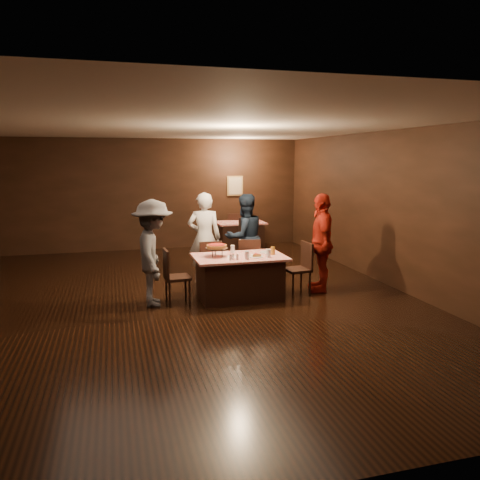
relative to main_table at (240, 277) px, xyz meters
name	(u,v)px	position (x,y,z in m)	size (l,w,h in m)	color
room	(183,178)	(-0.95, 0.13, 1.75)	(10.00, 10.04, 3.02)	black
main_table	(240,277)	(0.00, 0.00, 0.00)	(1.60, 1.00, 0.77)	#B4150C
back_table	(240,236)	(1.19, 4.33, 0.00)	(1.30, 0.90, 0.77)	red
chair_far_left	(209,264)	(-0.40, 0.75, 0.09)	(0.42, 0.42, 0.95)	black
chair_far_right	(249,262)	(0.40, 0.75, 0.09)	(0.42, 0.42, 0.95)	black
chair_end_left	(177,276)	(-1.10, 0.00, 0.09)	(0.42, 0.42, 0.95)	black
chair_end_right	(297,268)	(1.10, 0.00, 0.09)	(0.42, 0.42, 0.95)	black
chair_back_near	(247,237)	(1.19, 3.63, 0.09)	(0.42, 0.42, 0.95)	black
chair_back_far	(235,230)	(1.19, 4.93, 0.09)	(0.42, 0.42, 0.95)	black
diner_white_jacket	(204,238)	(-0.38, 1.26, 0.52)	(0.66, 0.43, 1.81)	white
diner_navy_hoodie	(245,237)	(0.45, 1.26, 0.50)	(0.86, 0.67, 1.76)	#152031
diner_grey_knit	(153,253)	(-1.49, 0.01, 0.51)	(1.16, 0.67, 1.80)	#515155
diner_red_shirt	(321,243)	(1.60, 0.09, 0.53)	(1.07, 0.45, 1.83)	#A01B0F
pizza_stand	(217,246)	(-0.40, 0.05, 0.57)	(0.38, 0.38, 0.22)	black
plate_with_slice	(256,256)	(0.25, -0.18, 0.41)	(0.25, 0.25, 0.06)	white
plate_empty	(267,252)	(0.55, 0.15, 0.39)	(0.25, 0.25, 0.01)	white
glass_front_left	(247,255)	(0.05, -0.30, 0.46)	(0.08, 0.08, 0.14)	silver
glass_front_right	(268,253)	(0.45, -0.25, 0.46)	(0.08, 0.08, 0.14)	silver
glass_amber	(273,251)	(0.60, -0.05, 0.46)	(0.08, 0.08, 0.14)	#BF7F26
glass_back	(233,249)	(-0.05, 0.30, 0.46)	(0.08, 0.08, 0.14)	silver
condiments	(234,257)	(-0.18, -0.28, 0.43)	(0.17, 0.10, 0.09)	silver
napkin_center	(256,255)	(0.30, 0.00, 0.39)	(0.16, 0.16, 0.01)	white
napkin_left	(232,257)	(-0.15, -0.05, 0.39)	(0.16, 0.16, 0.01)	white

